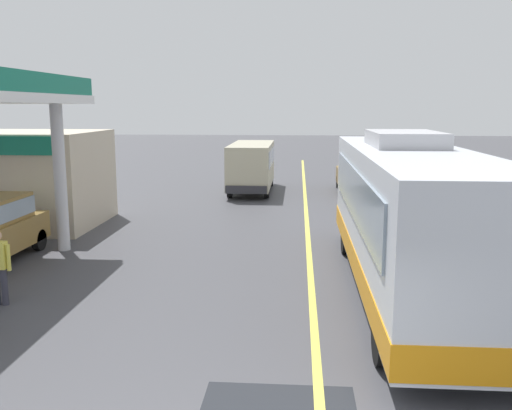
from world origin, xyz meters
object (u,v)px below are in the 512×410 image
(minibus_opposing_lane, at_px, (252,163))
(pedestrian_by_shop, at_px, (16,218))
(coach_bus_main, at_px, (409,219))
(car_trailing_behind_bus, at_px, (356,172))

(minibus_opposing_lane, height_order, pedestrian_by_shop, minibus_opposing_lane)
(minibus_opposing_lane, bearing_deg, pedestrian_by_shop, -117.37)
(coach_bus_main, relative_size, pedestrian_by_shop, 6.65)
(coach_bus_main, xyz_separation_m, car_trailing_behind_bus, (0.34, 15.54, -0.71))
(coach_bus_main, relative_size, car_trailing_behind_bus, 2.63)
(coach_bus_main, bearing_deg, minibus_opposing_lane, 107.84)
(minibus_opposing_lane, height_order, car_trailing_behind_bus, minibus_opposing_lane)
(minibus_opposing_lane, bearing_deg, coach_bus_main, -72.16)
(coach_bus_main, bearing_deg, pedestrian_by_shop, 163.77)
(coach_bus_main, bearing_deg, car_trailing_behind_bus, 88.74)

